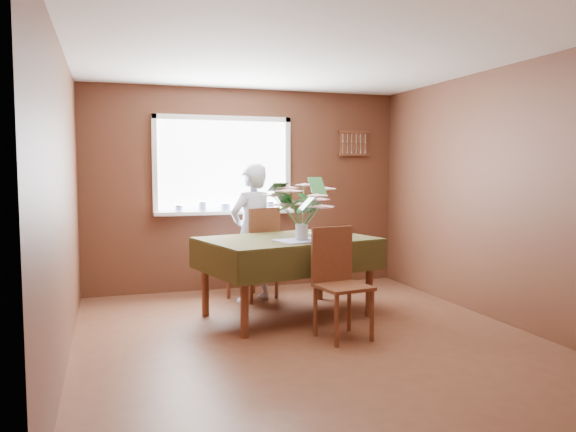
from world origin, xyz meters
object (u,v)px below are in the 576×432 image
object	(u,v)px
dining_table	(287,248)
chair_near	(338,278)
flower_bouquet	(302,204)
chair_far	(258,250)
seated_woman	(252,233)

from	to	relation	value
dining_table	chair_near	distance (m)	0.85
dining_table	flower_bouquet	distance (m)	0.51
dining_table	chair_far	world-z (taller)	chair_far
dining_table	seated_woman	distance (m)	0.77
dining_table	flower_bouquet	bearing A→B (deg)	-81.53
chair_far	chair_near	xyz separation A→B (m)	(0.33, -1.60, -0.04)
dining_table	chair_near	world-z (taller)	chair_near
chair_near	seated_woman	size ratio (longest dim) A/B	0.63
seated_woman	flower_bouquet	distance (m)	1.06
chair_far	flower_bouquet	world-z (taller)	flower_bouquet
flower_bouquet	dining_table	bearing A→B (deg)	111.82
dining_table	chair_far	size ratio (longest dim) A/B	1.76
dining_table	seated_woman	world-z (taller)	seated_woman
dining_table	chair_near	size ratio (longest dim) A/B	1.91
chair_near	seated_woman	bearing A→B (deg)	95.38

